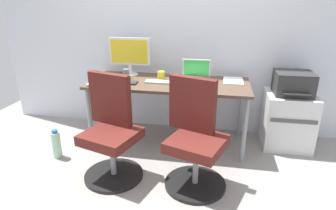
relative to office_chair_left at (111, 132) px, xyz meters
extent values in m
plane|color=gray|center=(0.40, 0.73, -0.42)|extent=(5.28, 5.28, 0.00)
cube|color=silver|center=(0.40, 1.16, 0.88)|extent=(4.40, 0.04, 2.60)
cube|color=brown|center=(0.40, 0.73, 0.28)|extent=(1.72, 0.71, 0.03)
cylinder|color=gray|center=(-0.41, 0.42, -0.08)|extent=(0.04, 0.04, 0.68)
cylinder|color=gray|center=(1.21, 0.42, -0.08)|extent=(0.04, 0.04, 0.68)
cylinder|color=gray|center=(-0.41, 1.03, -0.08)|extent=(0.04, 0.04, 0.68)
cylinder|color=gray|center=(1.21, 1.03, -0.08)|extent=(0.04, 0.04, 0.68)
cylinder|color=black|center=(0.02, -0.06, -0.41)|extent=(0.54, 0.54, 0.03)
cylinder|color=gray|center=(0.02, -0.06, -0.22)|extent=(0.05, 0.05, 0.34)
cube|color=#591E19|center=(0.02, -0.06, -0.01)|extent=(0.55, 0.55, 0.09)
cube|color=#591E19|center=(-0.04, 0.12, 0.28)|extent=(0.42, 0.19, 0.48)
cylinder|color=black|center=(0.78, -0.06, -0.41)|extent=(0.54, 0.54, 0.03)
cylinder|color=gray|center=(0.78, -0.06, -0.22)|extent=(0.05, 0.05, 0.34)
cube|color=#591E19|center=(0.78, -0.06, -0.01)|extent=(0.56, 0.56, 0.09)
cube|color=#591E19|center=(0.71, 0.11, 0.28)|extent=(0.42, 0.21, 0.48)
cube|color=silver|center=(1.70, 0.88, -0.12)|extent=(0.50, 0.48, 0.60)
cube|color=#4C4C4C|center=(1.70, 0.63, -0.03)|extent=(0.45, 0.01, 0.04)
cube|color=#2D2D2D|center=(1.70, 0.88, 0.30)|extent=(0.38, 0.34, 0.24)
cube|color=#262626|center=(1.70, 0.68, 0.24)|extent=(0.27, 0.06, 0.01)
cylinder|color=#A5D8B2|center=(-0.68, 0.16, -0.28)|extent=(0.09, 0.09, 0.28)
cylinder|color=#2D59B2|center=(-0.68, 0.16, -0.13)|extent=(0.06, 0.06, 0.03)
cylinder|color=silver|center=(-0.10, 0.94, 0.30)|extent=(0.18, 0.18, 0.01)
cylinder|color=silver|center=(-0.10, 0.94, 0.36)|extent=(0.04, 0.04, 0.11)
cube|color=silver|center=(-0.10, 0.94, 0.57)|extent=(0.48, 0.03, 0.31)
cube|color=yellow|center=(-0.10, 0.93, 0.57)|extent=(0.43, 0.00, 0.26)
cube|color=silver|center=(0.68, 0.77, 0.30)|extent=(0.31, 0.22, 0.02)
cube|color=silver|center=(0.68, 0.90, 0.41)|extent=(0.31, 0.05, 0.21)
cube|color=green|center=(0.68, 0.90, 0.41)|extent=(0.28, 0.04, 0.18)
cube|color=#2D2D2D|center=(-0.09, 0.59, 0.30)|extent=(0.34, 0.12, 0.02)
cube|color=#B7B7B7|center=(0.32, 0.67, 0.30)|extent=(0.34, 0.12, 0.02)
ellipsoid|color=#B7B7B7|center=(0.85, 0.44, 0.31)|extent=(0.06, 0.10, 0.03)
ellipsoid|color=silver|center=(-0.39, 0.44, 0.31)|extent=(0.06, 0.10, 0.03)
cylinder|color=yellow|center=(0.30, 0.81, 0.34)|extent=(0.08, 0.08, 0.09)
cylinder|color=slate|center=(-0.10, 0.79, 0.34)|extent=(0.07, 0.07, 0.10)
cube|color=green|center=(0.64, 0.54, 0.30)|extent=(0.21, 0.15, 0.03)
cube|color=white|center=(1.08, 0.88, 0.30)|extent=(0.21, 0.30, 0.01)
camera|label=1|loc=(0.91, -2.17, 1.13)|focal=30.20mm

